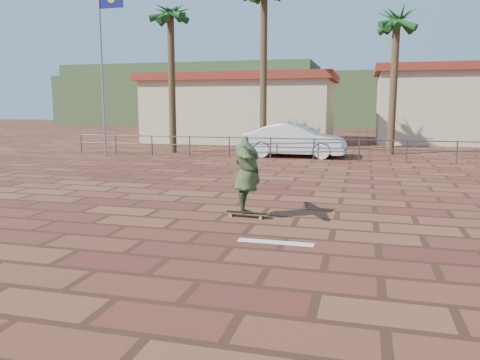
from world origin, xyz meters
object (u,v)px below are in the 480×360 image
longboard (247,214)px  car_white (295,141)px  skateboarder (247,175)px  car_silver (302,139)px

longboard → car_white: size_ratio=0.21×
skateboarder → car_white: skateboarder is taller
skateboarder → car_silver: (-0.53, 13.58, -0.19)m
skateboarder → car_silver: bearing=-17.4°
skateboarder → car_silver: size_ratio=0.47×
car_silver → car_white: car_white is taller
longboard → skateboarder: 0.88m
longboard → skateboarder: size_ratio=0.48×
longboard → skateboarder: bearing=138.9°
longboard → car_silver: size_ratio=0.23×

